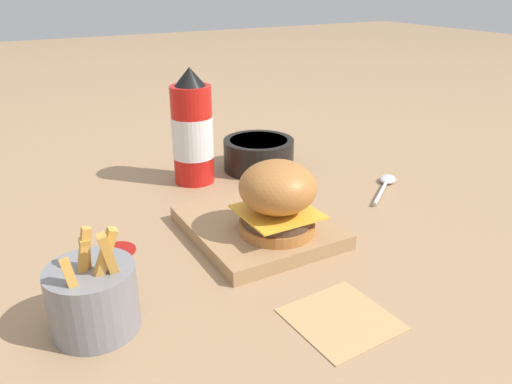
# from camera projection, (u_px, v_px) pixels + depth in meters

# --- Properties ---
(ground_plane) EXTENTS (6.00, 6.00, 0.00)m
(ground_plane) POSITION_uv_depth(u_px,v_px,m) (272.00, 245.00, 0.76)
(ground_plane) COLOR #9E7A56
(serving_board) EXTENTS (0.23, 0.21, 0.02)m
(serving_board) POSITION_uv_depth(u_px,v_px,m) (256.00, 227.00, 0.79)
(serving_board) COLOR #A37A51
(serving_board) RESTS_ON ground_plane
(burger) EXTENTS (0.12, 0.12, 0.11)m
(burger) POSITION_uv_depth(u_px,v_px,m) (277.00, 197.00, 0.73)
(burger) COLOR #AD6B33
(burger) RESTS_ON serving_board
(ketchup_bottle) EXTENTS (0.08, 0.08, 0.22)m
(ketchup_bottle) POSITION_uv_depth(u_px,v_px,m) (195.00, 132.00, 0.96)
(ketchup_bottle) COLOR red
(ketchup_bottle) RESTS_ON ground_plane
(fries_basket) EXTENTS (0.10, 0.10, 0.14)m
(fries_basket) POSITION_uv_depth(u_px,v_px,m) (93.00, 297.00, 0.57)
(fries_basket) COLOR slate
(fries_basket) RESTS_ON ground_plane
(side_bowl) EXTENTS (0.15, 0.15, 0.06)m
(side_bowl) POSITION_uv_depth(u_px,v_px,m) (259.00, 154.00, 1.05)
(side_bowl) COLOR black
(side_bowl) RESTS_ON ground_plane
(spoon) EXTENTS (0.11, 0.13, 0.01)m
(spoon) POSITION_uv_depth(u_px,v_px,m) (386.00, 182.00, 0.98)
(spoon) COLOR silver
(spoon) RESTS_ON ground_plane
(ketchup_puddle) EXTENTS (0.06, 0.06, 0.00)m
(ketchup_puddle) POSITION_uv_depth(u_px,v_px,m) (117.00, 250.00, 0.74)
(ketchup_puddle) COLOR #9E140F
(ketchup_puddle) RESTS_ON ground_plane
(parchment_square) EXTENTS (0.12, 0.12, 0.00)m
(parchment_square) POSITION_uv_depth(u_px,v_px,m) (341.00, 319.00, 0.60)
(parchment_square) COLOR tan
(parchment_square) RESTS_ON ground_plane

